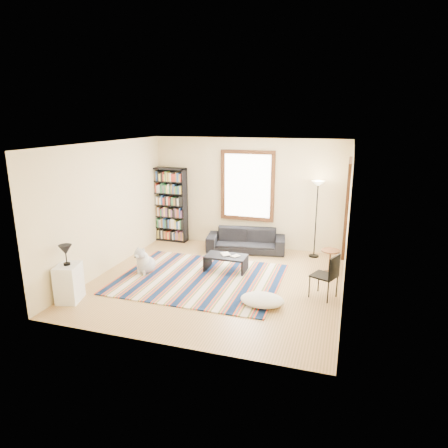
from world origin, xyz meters
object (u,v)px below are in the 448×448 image
(sofa, at_px, (246,240))
(side_table, at_px, (330,262))
(floor_lamp, at_px, (316,220))
(bookshelf, at_px, (170,205))
(white_cabinet, at_px, (69,283))
(dog, at_px, (146,259))
(floor_cushion, at_px, (262,300))
(folding_chair, at_px, (324,276))
(coffee_table, at_px, (226,263))

(sofa, distance_m, side_table, 2.30)
(floor_lamp, height_order, side_table, floor_lamp)
(bookshelf, relative_size, white_cabinet, 2.86)
(side_table, distance_m, dog, 3.99)
(floor_cushion, height_order, folding_chair, folding_chair)
(floor_cushion, relative_size, floor_lamp, 0.43)
(sofa, height_order, floor_cushion, sofa)
(side_table, xyz_separation_m, white_cabinet, (-4.50, -2.80, 0.08))
(bookshelf, relative_size, dog, 3.29)
(folding_chair, bearing_deg, side_table, 111.12)
(side_table, height_order, dog, dog)
(sofa, distance_m, bookshelf, 2.32)
(bookshelf, bearing_deg, white_cabinet, -92.89)
(folding_chair, xyz_separation_m, dog, (-3.77, 0.10, -0.13))
(sofa, distance_m, coffee_table, 1.46)
(dog, bearing_deg, coffee_table, 27.18)
(coffee_table, height_order, floor_cushion, coffee_table)
(folding_chair, bearing_deg, white_cabinet, -137.26)
(folding_chair, distance_m, dog, 3.77)
(bookshelf, height_order, dog, bookshelf)
(floor_lamp, bearing_deg, floor_cushion, -102.42)
(sofa, relative_size, floor_cushion, 2.44)
(floor_cushion, xyz_separation_m, white_cabinet, (-3.43, -0.89, 0.25))
(coffee_table, height_order, white_cabinet, white_cabinet)
(side_table, relative_size, white_cabinet, 0.77)
(floor_lamp, xyz_separation_m, white_cabinet, (-4.08, -3.82, -0.58))
(folding_chair, distance_m, white_cabinet, 4.72)
(bookshelf, height_order, side_table, bookshelf)
(coffee_table, height_order, floor_lamp, floor_lamp)
(white_cabinet, distance_m, dog, 1.79)
(coffee_table, height_order, side_table, side_table)
(coffee_table, distance_m, floor_lamp, 2.46)
(folding_chair, bearing_deg, floor_lamp, 122.78)
(floor_cushion, bearing_deg, bookshelf, 136.16)
(white_cabinet, bearing_deg, folding_chair, 4.00)
(bookshelf, height_order, coffee_table, bookshelf)
(bookshelf, relative_size, folding_chair, 2.33)
(coffee_table, height_order, dog, dog)
(coffee_table, bearing_deg, floor_cushion, -51.05)
(coffee_table, relative_size, dog, 1.48)
(coffee_table, xyz_separation_m, folding_chair, (2.14, -0.71, 0.25))
(bookshelf, distance_m, coffee_table, 2.85)
(bookshelf, xyz_separation_m, side_table, (4.30, -1.19, -0.73))
(floor_cushion, bearing_deg, coffee_table, 128.95)
(floor_cushion, bearing_deg, floor_lamp, 77.58)
(white_cabinet, bearing_deg, sofa, 41.98)
(floor_lamp, relative_size, white_cabinet, 2.66)
(sofa, distance_m, floor_cushion, 3.02)
(floor_cushion, bearing_deg, white_cabinet, -165.44)
(side_table, bearing_deg, folding_chair, -92.31)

